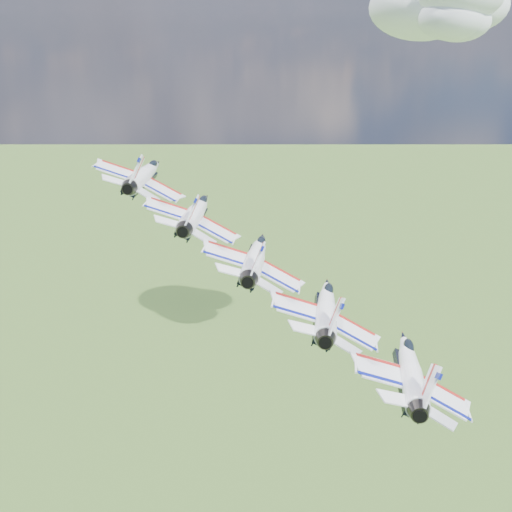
# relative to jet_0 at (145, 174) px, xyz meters

# --- Properties ---
(cloud_far) EXTENTS (67.81, 53.28, 26.64)m
(cloud_far) POSITION_rel_jet_0_xyz_m (63.73, 234.48, 20.24)
(cloud_far) COLOR white
(jet_0) EXTENTS (12.73, 17.20, 9.16)m
(jet_0) POSITION_rel_jet_0_xyz_m (0.00, 0.00, 0.00)
(jet_0) COLOR white
(jet_1) EXTENTS (12.73, 17.20, 9.16)m
(jet_1) POSITION_rel_jet_0_xyz_m (8.12, -7.15, -2.97)
(jet_1) COLOR silver
(jet_2) EXTENTS (12.73, 17.20, 9.16)m
(jet_2) POSITION_rel_jet_0_xyz_m (16.24, -14.30, -5.94)
(jet_2) COLOR silver
(jet_3) EXTENTS (12.73, 17.20, 9.16)m
(jet_3) POSITION_rel_jet_0_xyz_m (24.36, -21.45, -8.91)
(jet_3) COLOR white
(jet_4) EXTENTS (12.73, 17.20, 9.16)m
(jet_4) POSITION_rel_jet_0_xyz_m (32.48, -28.60, -11.87)
(jet_4) COLOR white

